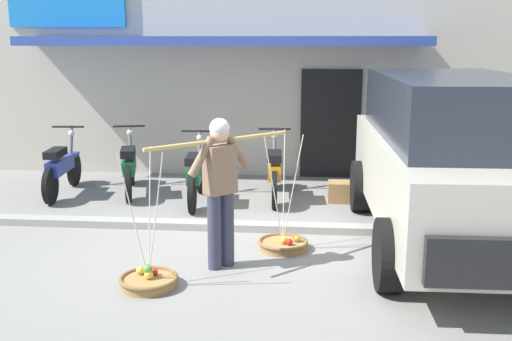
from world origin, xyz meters
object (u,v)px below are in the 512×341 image
object	(u,v)px
motorcycle_end_of_row	(274,171)
wooden_crate	(342,192)
parked_truck	(453,156)
fruit_vendor	(220,183)
motorcycle_third_in_row	(196,175)
motorcycle_second_in_row	(129,167)
motorcycle_nearest_shop	(62,168)
fruit_basket_left_side	(283,243)
fruit_basket_right_side	(149,280)

from	to	relation	value
motorcycle_end_of_row	wooden_crate	distance (m)	1.13
wooden_crate	parked_truck	bearing A→B (deg)	-57.29
fruit_vendor	motorcycle_third_in_row	xyz separation A→B (m)	(-0.79, 2.66, -0.53)
motorcycle_second_in_row	wooden_crate	size ratio (longest dim) A/B	4.05
fruit_vendor	motorcycle_nearest_shop	size ratio (longest dim) A/B	0.93
fruit_vendor	motorcycle_second_in_row	xyz separation A→B (m)	(-2.00, 3.13, -0.53)
fruit_vendor	parked_truck	bearing A→B (deg)	20.69
motorcycle_nearest_shop	fruit_basket_left_side	bearing A→B (deg)	-31.68
fruit_basket_left_side	parked_truck	distance (m)	2.34
motorcycle_end_of_row	wooden_crate	bearing A→B (deg)	-4.75
motorcycle_second_in_row	fruit_vendor	bearing A→B (deg)	-57.42
motorcycle_nearest_shop	motorcycle_end_of_row	world-z (taller)	same
fruit_basket_right_side	motorcycle_end_of_row	world-z (taller)	fruit_basket_right_side
fruit_vendor	motorcycle_second_in_row	size ratio (longest dim) A/B	0.95
motorcycle_third_in_row	wooden_crate	distance (m)	2.33
fruit_basket_left_side	wooden_crate	distance (m)	2.44
fruit_vendor	motorcycle_end_of_row	bearing A→B (deg)	81.98
motorcycle_end_of_row	motorcycle_second_in_row	bearing A→B (deg)	177.29
fruit_vendor	motorcycle_second_in_row	distance (m)	3.75
motorcycle_nearest_shop	motorcycle_second_in_row	distance (m)	1.11
motorcycle_end_of_row	motorcycle_third_in_row	bearing A→B (deg)	-163.95
parked_truck	fruit_basket_right_side	bearing A→B (deg)	-153.98
parked_truck	motorcycle_nearest_shop	bearing A→B (deg)	161.70
fruit_vendor	fruit_basket_left_side	distance (m)	1.29
fruit_basket_left_side	wooden_crate	bearing A→B (deg)	70.00
motorcycle_second_in_row	fruit_basket_left_side	bearing A→B (deg)	-43.08
motorcycle_nearest_shop	parked_truck	xyz separation A→B (m)	(5.82, -1.92, 0.68)
fruit_vendor	motorcycle_end_of_row	size ratio (longest dim) A/B	0.93
motorcycle_third_in_row	wooden_crate	size ratio (longest dim) A/B	4.14
fruit_basket_left_side	motorcycle_end_of_row	world-z (taller)	fruit_basket_left_side
fruit_basket_right_side	motorcycle_third_in_row	xyz separation A→B (m)	(-0.12, 3.29, 0.38)
motorcycle_third_in_row	parked_truck	size ratio (longest dim) A/B	0.38
fruit_basket_left_side	motorcycle_nearest_shop	world-z (taller)	fruit_basket_left_side
fruit_basket_right_side	fruit_vendor	bearing A→B (deg)	43.13
fruit_basket_right_side	motorcycle_nearest_shop	bearing A→B (deg)	124.07
parked_truck	wooden_crate	size ratio (longest dim) A/B	11.00
fruit_basket_right_side	motorcycle_third_in_row	bearing A→B (deg)	92.01
wooden_crate	motorcycle_third_in_row	bearing A→B (deg)	-173.58
fruit_basket_left_side	fruit_basket_right_side	bearing A→B (deg)	-136.91
wooden_crate	fruit_vendor	bearing A→B (deg)	-117.30
fruit_basket_right_side	wooden_crate	size ratio (longest dim) A/B	3.30
motorcycle_end_of_row	fruit_vendor	bearing A→B (deg)	-98.02
fruit_basket_right_side	parked_truck	world-z (taller)	parked_truck
motorcycle_nearest_shop	motorcycle_third_in_row	size ratio (longest dim) A/B	1.00
fruit_vendor	motorcycle_end_of_row	xyz separation A→B (m)	(0.42, 3.01, -0.53)
motorcycle_third_in_row	wooden_crate	bearing A→B (deg)	6.42
fruit_vendor	motorcycle_end_of_row	distance (m)	3.09
parked_truck	wooden_crate	bearing A→B (deg)	122.71
fruit_vendor	fruit_basket_left_side	bearing A→B (deg)	43.05
motorcycle_second_in_row	motorcycle_third_in_row	xyz separation A→B (m)	(1.21, -0.46, 0.00)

